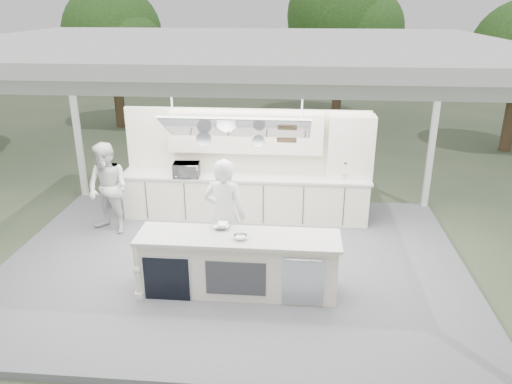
# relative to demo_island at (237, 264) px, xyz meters

# --- Properties ---
(ground) EXTENTS (90.00, 90.00, 0.00)m
(ground) POSITION_rel_demo_island_xyz_m (-0.18, 0.91, -0.60)
(ground) COLOR #4D583C
(ground) RESTS_ON ground
(stage_deck) EXTENTS (8.00, 6.00, 0.12)m
(stage_deck) POSITION_rel_demo_island_xyz_m (-0.18, 0.91, -0.54)
(stage_deck) COLOR slate
(stage_deck) RESTS_ON ground
(tent) EXTENTS (8.20, 6.20, 3.86)m
(tent) POSITION_rel_demo_island_xyz_m (-0.18, 0.90, 3.11)
(tent) COLOR white
(tent) RESTS_ON ground
(demo_island) EXTENTS (3.10, 0.79, 0.95)m
(demo_island) POSITION_rel_demo_island_xyz_m (0.00, 0.00, 0.00)
(demo_island) COLOR white
(demo_island) RESTS_ON stage_deck
(back_counter) EXTENTS (5.08, 0.72, 0.95)m
(back_counter) POSITION_rel_demo_island_xyz_m (-0.18, 2.81, 0.00)
(back_counter) COLOR white
(back_counter) RESTS_ON stage_deck
(back_wall_unit) EXTENTS (5.05, 0.48, 2.25)m
(back_wall_unit) POSITION_rel_demo_island_xyz_m (0.27, 3.03, 0.98)
(back_wall_unit) COLOR white
(back_wall_unit) RESTS_ON stage_deck
(tree_cluster) EXTENTS (19.55, 9.40, 5.85)m
(tree_cluster) POSITION_rel_demo_island_xyz_m (-0.34, 10.68, 2.69)
(tree_cluster) COLOR #493524
(tree_cluster) RESTS_ON ground
(head_chef) EXTENTS (0.79, 0.60, 1.95)m
(head_chef) POSITION_rel_demo_island_xyz_m (-0.28, 0.68, 0.50)
(head_chef) COLOR white
(head_chef) RESTS_ON stage_deck
(sous_chef) EXTENTS (1.07, 0.97, 1.79)m
(sous_chef) POSITION_rel_demo_island_xyz_m (-2.73, 1.93, 0.42)
(sous_chef) COLOR silver
(sous_chef) RESTS_ON stage_deck
(toaster_oven) EXTENTS (0.55, 0.39, 0.29)m
(toaster_oven) POSITION_rel_demo_island_xyz_m (-1.34, 2.61, 0.62)
(toaster_oven) COLOR silver
(toaster_oven) RESTS_ON back_counter
(bowl_large) EXTENTS (0.29, 0.29, 0.07)m
(bowl_large) POSITION_rel_demo_island_xyz_m (-0.28, 0.26, 0.51)
(bowl_large) COLOR silver
(bowl_large) RESTS_ON demo_island
(bowl_small) EXTENTS (0.24, 0.24, 0.07)m
(bowl_small) POSITION_rel_demo_island_xyz_m (0.07, -0.09, 0.51)
(bowl_small) COLOR silver
(bowl_small) RESTS_ON demo_island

